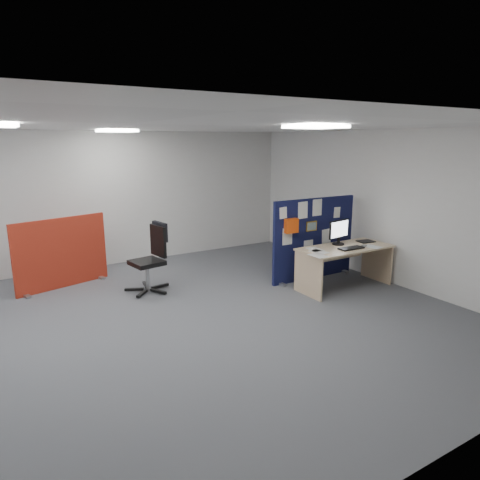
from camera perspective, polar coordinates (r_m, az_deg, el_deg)
name	(u,v)px	position (r m, az deg, el deg)	size (l,w,h in m)	color
floor	(144,332)	(6.00, -12.73, -11.87)	(9.00, 9.00, 0.00)	#4F5257
ceiling	(132,124)	(5.46, -14.18, 14.82)	(9.00, 7.00, 0.02)	white
wall_back	(82,201)	(8.93, -20.37, 4.87)	(9.00, 0.02, 2.70)	silver
wall_front	(327,341)	(2.62, 11.56, -13.12)	(9.00, 0.02, 2.70)	silver
wall_right	(382,206)	(8.12, 18.45, 4.27)	(0.02, 7.00, 2.70)	silver
ceiling_lights	(141,128)	(6.19, -13.01, 14.35)	(4.10, 4.10, 0.04)	white
navy_divider	(313,238)	(7.94, 9.72, 0.20)	(1.81, 0.30, 1.50)	#0E1335
main_desk	(343,256)	(7.60, 13.58, -2.11)	(1.67, 0.74, 0.73)	tan
monitor_main	(339,231)	(7.62, 13.06, 1.17)	(0.50, 0.21, 0.43)	black
keyboard	(351,248)	(7.41, 14.60, -1.06)	(0.45, 0.18, 0.03)	black
mouse	(364,246)	(7.62, 16.21, -0.76)	(0.10, 0.06, 0.03)	#98999D
paper_tray	(366,241)	(8.01, 16.42, -0.17)	(0.28, 0.22, 0.01)	black
red_divider	(62,254)	(8.00, -22.67, -1.69)	(1.58, 0.50, 1.22)	maroon
office_chair	(153,253)	(7.36, -11.57, -1.75)	(0.75, 0.75, 1.14)	black
desk_papers	(332,251)	(7.21, 12.11, -1.41)	(1.43, 0.70, 0.00)	white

